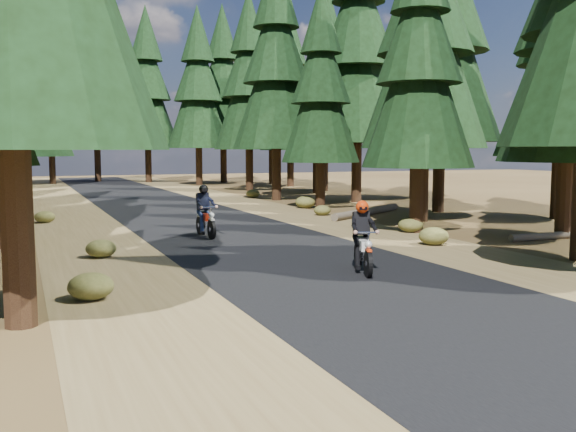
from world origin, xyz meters
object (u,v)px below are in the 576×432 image
at_px(rider_follow, 206,220).
at_px(log_far, 554,236).
at_px(log_near, 367,212).
at_px(rider_lead, 363,249).

bearing_deg(rider_follow, log_far, 152.48).
bearing_deg(log_near, rider_lead, -154.56).
height_order(log_far, rider_lead, rider_lead).
bearing_deg(rider_lead, log_far, -144.81).
bearing_deg(rider_follow, rider_lead, 100.96).
distance_m(log_near, rider_lead, 13.35).
height_order(log_near, rider_lead, rider_lead).
bearing_deg(log_near, rider_follow, 171.83).
xyz_separation_m(rider_lead, rider_follow, (-1.73, 7.39, 0.01)).
bearing_deg(rider_lead, rider_follow, -58.60).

